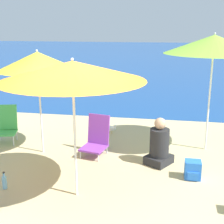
# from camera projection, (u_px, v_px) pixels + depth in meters

# --- Properties ---
(ground_plane) EXTENTS (60.00, 60.00, 0.00)m
(ground_plane) POSITION_uv_depth(u_px,v_px,m) (77.00, 206.00, 4.53)
(ground_plane) COLOR #C6B284
(sea_water) EXTENTS (60.00, 40.00, 0.01)m
(sea_water) POSITION_uv_depth(u_px,v_px,m) (155.00, 54.00, 27.79)
(sea_water) COLOR #19478C
(sea_water) RESTS_ON ground
(beach_umbrella_yellow) EXTENTS (1.56, 1.56, 2.09)m
(beach_umbrella_yellow) POSITION_uv_depth(u_px,v_px,m) (37.00, 61.00, 5.96)
(beach_umbrella_yellow) COLOR white
(beach_umbrella_yellow) RESTS_ON ground
(beach_umbrella_orange) EXTENTS (2.07, 2.07, 2.10)m
(beach_umbrella_orange) POSITION_uv_depth(u_px,v_px,m) (73.00, 71.00, 4.31)
(beach_umbrella_orange) COLOR white
(beach_umbrella_orange) RESTS_ON ground
(beach_umbrella_lime) EXTENTS (1.94, 1.94, 2.40)m
(beach_umbrella_lime) POSITION_uv_depth(u_px,v_px,m) (214.00, 44.00, 6.02)
(beach_umbrella_lime) COLOR white
(beach_umbrella_lime) RESTS_ON ground
(beach_chair_purple) EXTENTS (0.56, 0.63, 0.79)m
(beach_chair_purple) POSITION_uv_depth(u_px,v_px,m) (96.00, 138.00, 6.28)
(beach_chair_purple) COLOR silver
(beach_chair_purple) RESTS_ON ground
(beach_chair_green) EXTENTS (0.54, 0.58, 0.82)m
(beach_chair_green) POSITION_uv_depth(u_px,v_px,m) (7.00, 124.00, 6.93)
(beach_chair_green) COLOR silver
(beach_chair_green) RESTS_ON ground
(person_seated_near) EXTENTS (0.58, 0.61, 0.90)m
(person_seated_near) POSITION_uv_depth(u_px,v_px,m) (159.00, 146.00, 5.81)
(person_seated_near) COLOR #262628
(person_seated_near) RESTS_ON ground
(backpack_blue) EXTENTS (0.27, 0.25, 0.32)m
(backpack_blue) POSITION_uv_depth(u_px,v_px,m) (193.00, 170.00, 5.30)
(backpack_blue) COLOR blue
(backpack_blue) RESTS_ON ground
(water_bottle) EXTENTS (0.07, 0.07, 0.29)m
(water_bottle) POSITION_uv_depth(u_px,v_px,m) (5.00, 182.00, 4.98)
(water_bottle) COLOR #8CCCEA
(water_bottle) RESTS_ON ground
(seagull) EXTENTS (0.27, 0.11, 0.23)m
(seagull) POSITION_uv_depth(u_px,v_px,m) (111.00, 128.00, 7.50)
(seagull) COLOR gold
(seagull) RESTS_ON ground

